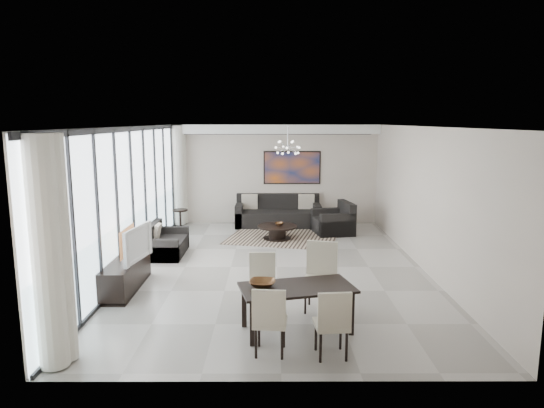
{
  "coord_description": "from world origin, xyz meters",
  "views": [
    {
      "loc": [
        -0.12,
        -9.74,
        3.02
      ],
      "look_at": [
        -0.1,
        0.5,
        1.25
      ],
      "focal_mm": 32.0,
      "sensor_mm": 36.0,
      "label": 1
    }
  ],
  "objects_px": {
    "tv_console": "(125,275)",
    "television": "(132,243)",
    "sofa_main": "(278,215)",
    "dining_table": "(297,292)",
    "coffee_table": "(277,231)"
  },
  "relations": [
    {
      "from": "sofa_main",
      "to": "dining_table",
      "type": "height_order",
      "value": "sofa_main"
    },
    {
      "from": "sofa_main",
      "to": "television",
      "type": "distance_m",
      "value": 6.07
    },
    {
      "from": "sofa_main",
      "to": "television",
      "type": "relative_size",
      "value": 2.27
    },
    {
      "from": "sofa_main",
      "to": "television",
      "type": "bearing_deg",
      "value": -116.36
    },
    {
      "from": "dining_table",
      "to": "tv_console",
      "type": "bearing_deg",
      "value": 149.62
    },
    {
      "from": "sofa_main",
      "to": "tv_console",
      "type": "height_order",
      "value": "sofa_main"
    },
    {
      "from": "sofa_main",
      "to": "tv_console",
      "type": "relative_size",
      "value": 1.4
    },
    {
      "from": "tv_console",
      "to": "television",
      "type": "height_order",
      "value": "television"
    },
    {
      "from": "tv_console",
      "to": "dining_table",
      "type": "relative_size",
      "value": 1.0
    },
    {
      "from": "tv_console",
      "to": "television",
      "type": "xyz_separation_m",
      "value": [
        0.16,
        -0.0,
        0.58
      ]
    },
    {
      "from": "television",
      "to": "dining_table",
      "type": "bearing_deg",
      "value": -112.41
    },
    {
      "from": "coffee_table",
      "to": "television",
      "type": "height_order",
      "value": "television"
    },
    {
      "from": "coffee_table",
      "to": "sofa_main",
      "type": "xyz_separation_m",
      "value": [
        0.05,
        1.66,
        0.1
      ]
    },
    {
      "from": "sofa_main",
      "to": "television",
      "type": "xyz_separation_m",
      "value": [
        -2.68,
        -5.41,
        0.56
      ]
    },
    {
      "from": "coffee_table",
      "to": "dining_table",
      "type": "distance_m",
      "value": 5.54
    }
  ]
}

